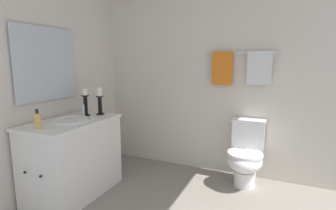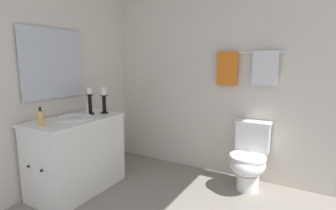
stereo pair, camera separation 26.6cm
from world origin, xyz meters
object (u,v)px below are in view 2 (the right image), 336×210
(sink_basin, at_px, (75,122))
(towel_near_vanity, at_px, (227,68))
(candle_holder_tall, at_px, (104,99))
(mirror, at_px, (53,64))
(toilet, at_px, (249,158))
(soap_bottle, at_px, (41,118))
(candle_holder_short, at_px, (90,100))
(vanity_cabinet, at_px, (77,154))
(towel_bar, at_px, (247,53))
(towel_center, at_px, (265,68))

(sink_basin, distance_m, towel_near_vanity, 1.83)
(candle_holder_tall, bearing_deg, sink_basin, -101.45)
(mirror, xyz_separation_m, toilet, (1.93, 0.95, -1.03))
(soap_bottle, relative_size, towel_near_vanity, 0.45)
(candle_holder_tall, height_order, candle_holder_short, candle_holder_tall)
(soap_bottle, bearing_deg, vanity_cabinet, 84.70)
(candle_holder_tall, height_order, towel_bar, towel_bar)
(vanity_cabinet, relative_size, towel_near_vanity, 2.51)
(toilet, height_order, towel_bar, towel_bar)
(sink_basin, bearing_deg, towel_center, 33.62)
(candle_holder_short, distance_m, towel_near_vanity, 1.64)
(towel_near_vanity, bearing_deg, vanity_cabinet, -138.65)
(sink_basin, distance_m, candle_holder_short, 0.32)
(sink_basin, relative_size, toilet, 0.54)
(towel_center, bearing_deg, toilet, -110.43)
(candle_holder_tall, relative_size, toilet, 0.41)
(vanity_cabinet, bearing_deg, towel_near_vanity, 41.35)
(sink_basin, relative_size, soap_bottle, 2.23)
(mirror, height_order, soap_bottle, mirror)
(candle_holder_tall, height_order, toilet, candle_holder_tall)
(soap_bottle, bearing_deg, towel_near_vanity, 48.46)
(candle_holder_tall, distance_m, toilet, 1.78)
(towel_bar, distance_m, towel_center, 0.27)
(toilet, distance_m, towel_center, 1.00)
(toilet, bearing_deg, sink_basin, -150.24)
(vanity_cabinet, distance_m, mirror, 1.02)
(toilet, xyz_separation_m, towel_bar, (-0.13, 0.22, 1.15))
(candle_holder_short, bearing_deg, soap_bottle, -90.89)
(candle_holder_tall, distance_m, towel_bar, 1.73)
(soap_bottle, xyz_separation_m, towel_bar, (1.55, 1.53, 0.63))
(candle_holder_tall, distance_m, towel_near_vanity, 1.50)
(candle_holder_short, height_order, towel_center, towel_center)
(towel_center, bearing_deg, towel_bar, 175.12)
(vanity_cabinet, height_order, towel_near_vanity, towel_near_vanity)
(towel_center, bearing_deg, candle_holder_tall, -154.95)
(mirror, height_order, candle_holder_tall, mirror)
(vanity_cabinet, relative_size, candle_holder_tall, 3.24)
(toilet, relative_size, towel_near_vanity, 1.89)
(mirror, xyz_separation_m, towel_near_vanity, (1.59, 1.15, -0.05))
(sink_basin, distance_m, toilet, 1.95)
(towel_near_vanity, bearing_deg, towel_center, 0.00)
(candle_holder_tall, relative_size, towel_center, 0.80)
(candle_holder_tall, relative_size, soap_bottle, 1.71)
(mirror, bearing_deg, towel_near_vanity, 35.93)
(candle_holder_tall, bearing_deg, towel_near_vanity, 32.11)
(mirror, bearing_deg, towel_bar, 33.02)
(mirror, bearing_deg, sink_basin, 0.20)
(towel_bar, bearing_deg, vanity_cabinet, -142.42)
(candle_holder_short, distance_m, towel_bar, 1.87)
(towel_bar, bearing_deg, towel_near_vanity, -175.12)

